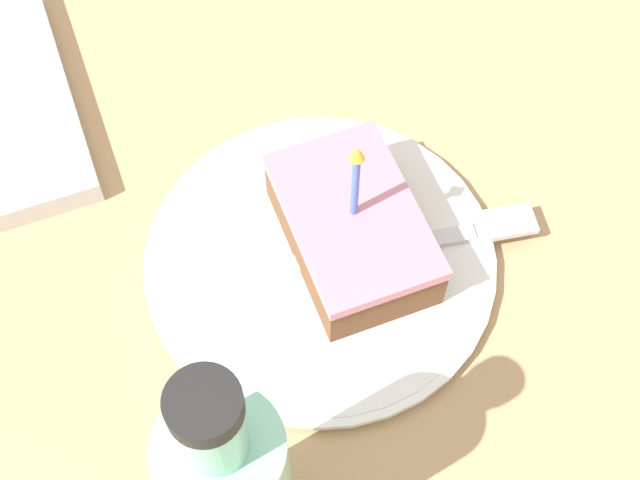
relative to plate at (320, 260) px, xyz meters
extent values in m
cube|color=tan|center=(-0.01, 0.01, -0.03)|extent=(2.40, 2.40, 0.04)
cylinder|color=white|center=(0.00, 0.00, 0.00)|extent=(0.24, 0.24, 0.01)
cylinder|color=white|center=(0.00, 0.00, 0.00)|extent=(0.25, 0.25, 0.00)
cube|color=brown|center=(-0.02, 0.00, 0.02)|extent=(0.08, 0.13, 0.04)
cube|color=#D17A8C|center=(-0.02, 0.00, 0.05)|extent=(0.08, 0.13, 0.01)
cylinder|color=#4C72E0|center=(-0.02, 0.00, 0.08)|extent=(0.01, 0.01, 0.06)
cone|color=yellow|center=(-0.02, 0.00, 0.12)|extent=(0.01, 0.01, 0.01)
cube|color=silver|center=(-0.04, 0.01, 0.01)|extent=(0.14, 0.03, 0.01)
cube|color=silver|center=(-0.13, 0.02, 0.01)|extent=(0.05, 0.03, 0.01)
cylinder|color=#8CD1B2|center=(0.11, 0.16, 0.19)|extent=(0.03, 0.03, 0.05)
cylinder|color=black|center=(0.11, 0.16, 0.22)|extent=(0.03, 0.03, 0.01)
camera|label=1|loc=(0.11, 0.28, 0.55)|focal=50.00mm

